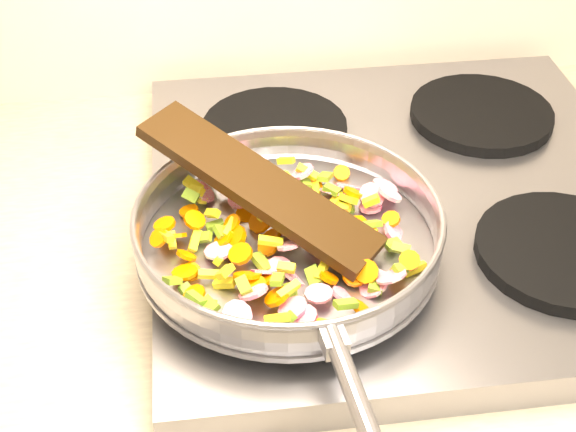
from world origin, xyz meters
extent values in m
cube|color=#939399|center=(-0.70, 1.67, 0.92)|extent=(0.60, 0.60, 0.04)
cylinder|color=black|center=(-0.84, 1.52, 0.95)|extent=(0.19, 0.19, 0.02)
cylinder|color=black|center=(-0.56, 1.52, 0.95)|extent=(0.19, 0.19, 0.02)
cylinder|color=black|center=(-0.84, 1.81, 0.95)|extent=(0.19, 0.19, 0.02)
cylinder|color=black|center=(-0.56, 1.81, 0.95)|extent=(0.19, 0.19, 0.02)
cylinder|color=#9E9EA5|center=(-0.85, 1.56, 0.96)|extent=(0.32, 0.32, 0.01)
torus|color=#9E9EA5|center=(-0.85, 1.56, 0.98)|extent=(0.36, 0.36, 0.04)
torus|color=#9E9EA5|center=(-0.85, 1.56, 1.00)|extent=(0.32, 0.32, 0.01)
cylinder|color=#9E9EA5|center=(-0.83, 1.31, 1.00)|extent=(0.04, 0.19, 0.02)
cube|color=#9E9EA5|center=(-0.84, 1.39, 0.99)|extent=(0.03, 0.03, 0.02)
cube|color=olive|center=(-0.75, 1.53, 0.97)|extent=(0.02, 0.02, 0.01)
cylinder|color=#D51447|center=(-0.84, 1.58, 0.96)|extent=(0.04, 0.05, 0.03)
cube|color=yellow|center=(-0.79, 1.60, 0.97)|extent=(0.02, 0.02, 0.01)
cube|color=yellow|center=(-0.93, 1.54, 0.97)|extent=(0.02, 0.02, 0.02)
cylinder|color=#D51447|center=(-0.86, 1.51, 0.96)|extent=(0.03, 0.04, 0.03)
cylinder|color=#D51447|center=(-0.88, 1.68, 0.98)|extent=(0.03, 0.04, 0.03)
cylinder|color=#DD6600|center=(-0.80, 1.45, 0.97)|extent=(0.03, 0.03, 0.02)
cylinder|color=#D51447|center=(-0.74, 1.56, 0.97)|extent=(0.03, 0.04, 0.03)
cylinder|color=#D51447|center=(-0.78, 1.52, 0.97)|extent=(0.04, 0.05, 0.04)
cube|color=olive|center=(-0.92, 1.57, 0.97)|extent=(0.02, 0.02, 0.01)
cylinder|color=#D51447|center=(-0.90, 1.63, 0.98)|extent=(0.04, 0.04, 0.02)
cube|color=yellow|center=(-0.95, 1.64, 0.99)|extent=(0.02, 0.02, 0.02)
cylinder|color=#D51447|center=(-0.82, 1.58, 0.97)|extent=(0.05, 0.04, 0.03)
cube|color=olive|center=(-0.89, 1.68, 0.98)|extent=(0.02, 0.03, 0.02)
cube|color=yellow|center=(-0.86, 1.67, 0.97)|extent=(0.02, 0.02, 0.02)
cylinder|color=#DD6600|center=(-0.88, 1.55, 0.97)|extent=(0.03, 0.03, 0.01)
cylinder|color=#DD6600|center=(-0.74, 1.57, 0.98)|extent=(0.02, 0.02, 0.01)
cube|color=olive|center=(-0.82, 1.44, 0.98)|extent=(0.03, 0.02, 0.01)
cylinder|color=#DD6600|center=(-0.85, 1.61, 0.98)|extent=(0.03, 0.03, 0.03)
cylinder|color=#D51447|center=(-0.76, 1.60, 0.97)|extent=(0.04, 0.03, 0.01)
cube|color=olive|center=(-0.75, 1.49, 0.98)|extent=(0.02, 0.02, 0.01)
cylinder|color=#DD6600|center=(-0.74, 1.49, 0.99)|extent=(0.02, 0.02, 0.02)
cube|color=yellow|center=(-0.87, 1.47, 0.98)|extent=(0.02, 0.02, 0.01)
cylinder|color=#D51447|center=(-0.90, 1.47, 0.98)|extent=(0.03, 0.03, 0.02)
cube|color=olive|center=(-0.95, 1.47, 0.99)|extent=(0.02, 0.02, 0.01)
cube|color=olive|center=(-0.86, 1.48, 0.97)|extent=(0.02, 0.02, 0.02)
cylinder|color=#DD6600|center=(-0.96, 1.48, 0.98)|extent=(0.03, 0.03, 0.02)
cube|color=yellow|center=(-0.91, 1.57, 0.97)|extent=(0.03, 0.03, 0.01)
cylinder|color=#D51447|center=(-0.82, 1.58, 0.98)|extent=(0.04, 0.04, 0.01)
cube|color=olive|center=(-0.94, 1.57, 0.97)|extent=(0.02, 0.02, 0.02)
cylinder|color=#D51447|center=(-0.74, 1.61, 0.98)|extent=(0.04, 0.04, 0.02)
cube|color=yellow|center=(-0.84, 1.68, 0.98)|extent=(0.02, 0.02, 0.01)
cube|color=olive|center=(-0.77, 1.56, 0.98)|extent=(0.03, 0.02, 0.02)
cylinder|color=#D51447|center=(-0.86, 1.53, 0.98)|extent=(0.03, 0.03, 0.02)
cylinder|color=#DD6600|center=(-0.96, 1.54, 0.97)|extent=(0.03, 0.03, 0.02)
cylinder|color=#DD6600|center=(-0.78, 1.67, 0.97)|extent=(0.03, 0.03, 0.02)
cylinder|color=#D51447|center=(-0.92, 1.45, 0.98)|extent=(0.04, 0.04, 0.02)
cylinder|color=#D51447|center=(-0.82, 1.55, 0.98)|extent=(0.04, 0.04, 0.02)
cylinder|color=#DD6600|center=(-0.82, 1.49, 0.97)|extent=(0.02, 0.03, 0.02)
cube|color=olive|center=(-0.87, 1.44, 0.98)|extent=(0.02, 0.02, 0.02)
cube|color=olive|center=(-0.79, 1.55, 0.97)|extent=(0.02, 0.02, 0.02)
cube|color=yellow|center=(-0.88, 1.44, 0.98)|extent=(0.03, 0.01, 0.01)
cylinder|color=#DD6600|center=(-0.82, 1.65, 0.97)|extent=(0.03, 0.03, 0.01)
cylinder|color=#D51447|center=(-0.85, 1.58, 0.97)|extent=(0.03, 0.03, 0.01)
cube|color=olive|center=(-0.94, 1.46, 0.98)|extent=(0.02, 0.02, 0.01)
cylinder|color=#DD6600|center=(-0.97, 1.57, 0.97)|extent=(0.04, 0.03, 0.03)
cylinder|color=#D51447|center=(-0.73, 1.63, 0.98)|extent=(0.04, 0.04, 0.02)
cylinder|color=#DD6600|center=(-0.77, 1.56, 0.97)|extent=(0.03, 0.03, 0.01)
cylinder|color=#D51447|center=(-0.83, 1.54, 0.98)|extent=(0.04, 0.04, 0.01)
cylinder|color=#D51447|center=(-0.79, 1.63, 0.97)|extent=(0.04, 0.04, 0.02)
cylinder|color=#D51447|center=(-0.75, 1.61, 0.98)|extent=(0.04, 0.03, 0.02)
cube|color=yellow|center=(-0.78, 1.60, 0.98)|extent=(0.02, 0.02, 0.02)
cylinder|color=#DD6600|center=(-0.91, 1.56, 0.98)|extent=(0.03, 0.03, 0.03)
cylinder|color=#D51447|center=(-0.83, 1.66, 0.98)|extent=(0.03, 0.03, 0.02)
cube|color=yellow|center=(-0.85, 1.58, 0.97)|extent=(0.02, 0.01, 0.02)
cylinder|color=#DD6600|center=(-0.98, 1.59, 0.98)|extent=(0.03, 0.03, 0.01)
cube|color=olive|center=(-0.92, 1.58, 0.97)|extent=(0.02, 0.01, 0.01)
cylinder|color=#DD6600|center=(-0.91, 1.58, 0.98)|extent=(0.03, 0.03, 0.02)
cube|color=olive|center=(-0.85, 1.67, 0.97)|extent=(0.02, 0.01, 0.01)
cylinder|color=#D51447|center=(-0.76, 1.48, 0.98)|extent=(0.03, 0.04, 0.02)
cube|color=yellow|center=(-0.92, 1.50, 0.98)|extent=(0.02, 0.02, 0.01)
cube|color=yellow|center=(-0.94, 1.64, 0.97)|extent=(0.02, 0.03, 0.01)
cube|color=yellow|center=(-0.76, 1.60, 0.98)|extent=(0.02, 0.01, 0.02)
cylinder|color=#DD6600|center=(-0.96, 1.53, 0.97)|extent=(0.02, 0.02, 0.01)
cylinder|color=#DD6600|center=(-0.91, 1.65, 0.98)|extent=(0.03, 0.03, 0.01)
cube|color=olive|center=(-0.83, 1.55, 0.98)|extent=(0.02, 0.02, 0.01)
cylinder|color=#DD6600|center=(-0.91, 1.65, 0.98)|extent=(0.02, 0.02, 0.01)
cube|color=yellow|center=(-0.91, 1.57, 0.98)|extent=(0.02, 0.02, 0.02)
cube|color=yellow|center=(-0.98, 1.57, 0.98)|extent=(0.01, 0.02, 0.01)
cylinder|color=#DD6600|center=(-0.90, 1.61, 0.97)|extent=(0.03, 0.02, 0.02)
cube|color=yellow|center=(-0.88, 1.59, 0.99)|extent=(0.01, 0.02, 0.01)
cube|color=olive|center=(-0.84, 1.56, 0.99)|extent=(0.02, 0.01, 0.02)
cube|color=olive|center=(-0.82, 1.65, 0.97)|extent=(0.01, 0.02, 0.01)
cube|color=yellow|center=(-0.79, 1.61, 0.97)|extent=(0.02, 0.02, 0.01)
cube|color=yellow|center=(-0.93, 1.50, 0.97)|extent=(0.03, 0.02, 0.01)
cylinder|color=#D51447|center=(-0.85, 1.44, 0.97)|extent=(0.03, 0.03, 0.02)
cube|color=yellow|center=(-0.95, 1.57, 0.97)|extent=(0.02, 0.03, 0.02)
cylinder|color=#DD6600|center=(-0.95, 1.58, 0.99)|extent=(0.03, 0.03, 0.02)
cube|color=olive|center=(-0.74, 1.52, 0.98)|extent=(0.02, 0.02, 0.01)
cube|color=olive|center=(-0.78, 1.61, 0.97)|extent=(0.02, 0.02, 0.02)
cube|color=olive|center=(-0.94, 1.46, 0.98)|extent=(0.02, 0.02, 0.01)
cylinder|color=#DD6600|center=(-0.79, 1.49, 0.98)|extent=(0.03, 0.03, 0.02)
cylinder|color=#DD6600|center=(-0.99, 1.56, 0.98)|extent=(0.02, 0.02, 0.02)
cube|color=olive|center=(-0.95, 1.63, 0.99)|extent=(0.02, 0.02, 0.02)
cylinder|color=#DD6600|center=(-0.88, 1.47, 0.98)|extent=(0.03, 0.03, 0.02)
cylinder|color=#DD6600|center=(-0.96, 1.52, 0.97)|extent=(0.04, 0.04, 0.01)
cylinder|color=#DD6600|center=(-0.91, 1.56, 0.97)|extent=(0.03, 0.03, 0.02)
cylinder|color=#D51447|center=(-0.90, 1.65, 0.98)|extent=(0.04, 0.03, 0.02)
cylinder|color=#DD6600|center=(-0.80, 1.49, 0.97)|extent=(0.03, 0.03, 0.02)
cube|color=yellow|center=(-0.94, 1.51, 0.97)|extent=(0.02, 0.01, 0.01)
cube|color=olive|center=(-0.84, 1.50, 0.97)|extent=(0.02, 0.02, 0.02)
cylinder|color=#DD6600|center=(-0.91, 1.59, 0.96)|extent=(0.03, 0.03, 0.02)
cylinder|color=#DD6600|center=(-0.75, 1.49, 0.98)|extent=(0.02, 0.02, 0.02)
cylinder|color=#DD6600|center=(-0.81, 1.58, 0.97)|extent=(0.03, 0.03, 0.02)
cube|color=yellow|center=(-0.84, 1.43, 0.98)|extent=(0.02, 0.03, 0.02)
cube|color=yellow|center=(-0.93, 1.67, 0.98)|extent=(0.02, 0.03, 0.01)
cylinder|color=#D51447|center=(-0.81, 1.47, 0.96)|extent=(0.03, 0.03, 0.02)
cube|color=olive|center=(-0.82, 1.62, 0.97)|extent=(0.02, 0.02, 0.02)
cube|color=olive|center=(-0.98, 1.50, 0.98)|extent=(0.02, 0.02, 0.02)
cylinder|color=#DD6600|center=(-0.90, 1.49, 0.98)|extent=(0.03, 0.03, 0.01)
cube|color=olive|center=(-0.80, 1.66, 0.97)|extent=(0.02, 0.03, 0.01)
cube|color=olive|center=(-0.79, 1.52, 0.98)|extent=(0.02, 0.02, 0.02)
cube|color=olive|center=(-0.96, 1.50, 0.97)|extent=(0.02, 0.02, 0.01)
cylinder|color=#DD6600|center=(-0.96, 1.62, 0.97)|extent=(0.03, 0.03, 0.01)
cube|color=yellow|center=(-0.79, 1.54, 0.97)|extent=(0.02, 0.02, 0.01)
cylinder|color=#D51447|center=(-0.84, 1.47, 0.97)|extent=(0.03, 0.03, 0.01)
cylinder|color=#DD6600|center=(-0.92, 1.57, 0.97)|extent=(0.03, 0.03, 0.02)
cube|color=yellow|center=(-0.95, 1.65, 0.98)|extent=(0.02, 0.02, 0.02)
cube|color=olive|center=(-0.80, 1.62, 0.98)|extent=(0.02, 0.02, 0.01)
cylinder|color=#D51447|center=(-0.85, 1.62, 0.97)|extent=(0.03, 0.03, 0.01)
cube|color=olive|center=(-0.89, 1.53, 0.97)|extent=(0.02, 0.03, 0.01)
cylinder|color=#D51447|center=(-0.87, 1.44, 0.96)|extent=(0.03, 0.03, 0.02)
cube|color=yellow|center=(-0.82, 1.57, 0.97)|extent=(0.02, 0.02, 0.01)
cube|color=yellow|center=(-0.88, 1.54, 0.99)|extent=(0.03, 0.01, 0.01)
cylinder|color=#DD6600|center=(-0.87, 1.66, 0.99)|extent=(0.02, 0.03, 0.01)
cylinder|color=#DD6600|center=(-0.91, 1.68, 0.97)|extent=(0.03, 0.03, 0.01)
cylinder|color=#DD6600|center=(-0.77, 1.55, 0.97)|extent=(0.03, 0.03, 0.01)
cube|color=yellow|center=(-0.83, 1.51, 0.97)|extent=(0.02, 0.02, 0.01)
cylinder|color=#D51447|center=(-0.78, 1.48, 0.97)|extent=(0.04, 0.04, 0.03)
cylinder|color=#DD6600|center=(-0.78, 1.61, 0.98)|extent=(0.03, 0.03, 0.02)
cube|color=olive|center=(-0.86, 1.67, 0.98)|extent=(0.02, 0.02, 0.01)
cylinder|color=#DD6600|center=(-0.78, 1.57, 0.97)|extent=(0.03, 0.03, 0.02)
cube|color=yellow|center=(-0.93, 1.60, 0.98)|extent=(0.02, 0.02, 0.02)
cylinder|color=#D51447|center=(-0.89, 1.51, 0.97)|extent=(0.04, 0.03, 0.03)
cube|color=yellow|center=(-0.77, 1.55, 0.98)|extent=(0.03, 0.02, 0.01)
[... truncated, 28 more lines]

